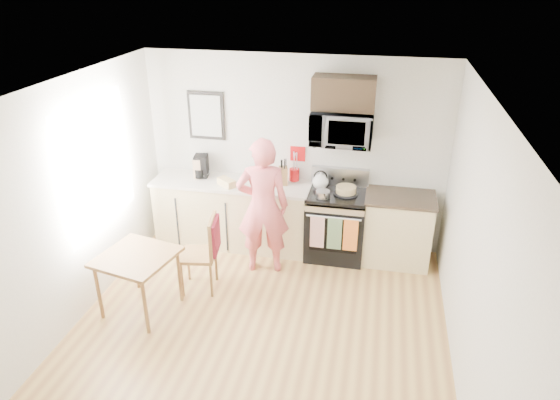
% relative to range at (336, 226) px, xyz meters
% --- Properties ---
extents(floor, '(4.60, 4.60, 0.00)m').
position_rel_range_xyz_m(floor, '(-0.63, -1.98, -0.44)').
color(floor, '#9B6A3C').
rests_on(floor, ground).
extents(back_wall, '(4.00, 0.04, 2.60)m').
position_rel_range_xyz_m(back_wall, '(-0.63, 0.32, 0.86)').
color(back_wall, beige).
rests_on(back_wall, floor).
extents(left_wall, '(0.04, 4.60, 2.60)m').
position_rel_range_xyz_m(left_wall, '(-2.63, -1.98, 0.86)').
color(left_wall, beige).
rests_on(left_wall, floor).
extents(right_wall, '(0.04, 4.60, 2.60)m').
position_rel_range_xyz_m(right_wall, '(1.37, -1.98, 0.86)').
color(right_wall, beige).
rests_on(right_wall, floor).
extents(ceiling, '(4.00, 4.60, 0.04)m').
position_rel_range_xyz_m(ceiling, '(-0.63, -1.98, 2.16)').
color(ceiling, white).
rests_on(ceiling, back_wall).
extents(window, '(0.06, 1.40, 1.50)m').
position_rel_range_xyz_m(window, '(-2.59, -1.18, 1.11)').
color(window, white).
rests_on(window, left_wall).
extents(cabinet_left, '(2.10, 0.60, 0.90)m').
position_rel_range_xyz_m(cabinet_left, '(-1.43, 0.02, 0.01)').
color(cabinet_left, '#D5C188').
rests_on(cabinet_left, floor).
extents(countertop_left, '(2.14, 0.64, 0.04)m').
position_rel_range_xyz_m(countertop_left, '(-1.43, 0.02, 0.48)').
color(countertop_left, beige).
rests_on(countertop_left, cabinet_left).
extents(cabinet_right, '(0.84, 0.60, 0.90)m').
position_rel_range_xyz_m(cabinet_right, '(0.80, 0.02, 0.01)').
color(cabinet_right, '#D5C188').
rests_on(cabinet_right, floor).
extents(countertop_right, '(0.88, 0.64, 0.04)m').
position_rel_range_xyz_m(countertop_right, '(0.80, 0.02, 0.48)').
color(countertop_right, black).
rests_on(countertop_right, cabinet_right).
extents(range, '(0.76, 0.70, 1.16)m').
position_rel_range_xyz_m(range, '(0.00, 0.00, 0.00)').
color(range, black).
rests_on(range, floor).
extents(microwave, '(0.76, 0.51, 0.42)m').
position_rel_range_xyz_m(microwave, '(-0.00, 0.10, 1.32)').
color(microwave, '#ACACB0').
rests_on(microwave, back_wall).
extents(upper_cabinet, '(0.76, 0.35, 0.40)m').
position_rel_range_xyz_m(upper_cabinet, '(-0.00, 0.15, 1.74)').
color(upper_cabinet, black).
rests_on(upper_cabinet, back_wall).
extents(wall_art, '(0.50, 0.04, 0.65)m').
position_rel_range_xyz_m(wall_art, '(-1.83, 0.30, 1.31)').
color(wall_art, black).
rests_on(wall_art, back_wall).
extents(wall_trivet, '(0.20, 0.02, 0.20)m').
position_rel_range_xyz_m(wall_trivet, '(-0.58, 0.31, 0.86)').
color(wall_trivet, '#AD0E11').
rests_on(wall_trivet, back_wall).
extents(person, '(0.72, 0.55, 1.78)m').
position_rel_range_xyz_m(person, '(-0.86, -0.53, 0.45)').
color(person, '#D0393B').
rests_on(person, floor).
extents(dining_table, '(0.79, 0.79, 0.71)m').
position_rel_range_xyz_m(dining_table, '(-2.02, -1.64, 0.19)').
color(dining_table, brown).
rests_on(dining_table, floor).
extents(chair, '(0.51, 0.47, 0.96)m').
position_rel_range_xyz_m(chair, '(-1.38, -1.09, 0.19)').
color(chair, brown).
rests_on(chair, floor).
extents(knife_block, '(0.14, 0.17, 0.24)m').
position_rel_range_xyz_m(knife_block, '(-0.73, 0.09, 0.62)').
color(knife_block, brown).
rests_on(knife_block, countertop_left).
extents(utensil_crock, '(0.13, 0.13, 0.40)m').
position_rel_range_xyz_m(utensil_crock, '(-0.61, 0.24, 0.66)').
color(utensil_crock, '#AD0E11').
rests_on(utensil_crock, countertop_left).
extents(fruit_bowl, '(0.22, 0.22, 0.10)m').
position_rel_range_xyz_m(fruit_bowl, '(-1.88, 0.13, 0.54)').
color(fruit_bowl, white).
rests_on(fruit_bowl, countertop_left).
extents(milk_carton, '(0.11, 0.11, 0.27)m').
position_rel_range_xyz_m(milk_carton, '(-1.91, 0.06, 0.64)').
color(milk_carton, tan).
rests_on(milk_carton, countertop_left).
extents(coffee_maker, '(0.20, 0.27, 0.31)m').
position_rel_range_xyz_m(coffee_maker, '(-1.88, 0.11, 0.65)').
color(coffee_maker, black).
rests_on(coffee_maker, countertop_left).
extents(bread_bag, '(0.29, 0.26, 0.10)m').
position_rel_range_xyz_m(bread_bag, '(-1.45, -0.12, 0.55)').
color(bread_bag, '#DFB875').
rests_on(bread_bag, countertop_left).
extents(cake, '(0.31, 0.31, 0.10)m').
position_rel_range_xyz_m(cake, '(0.11, -0.02, 0.54)').
color(cake, black).
rests_on(cake, range).
extents(kettle, '(0.21, 0.21, 0.26)m').
position_rel_range_xyz_m(kettle, '(-0.23, 0.06, 0.60)').
color(kettle, white).
rests_on(kettle, range).
extents(pot, '(0.18, 0.30, 0.09)m').
position_rel_range_xyz_m(pot, '(-0.17, -0.19, 0.53)').
color(pot, '#ACACB0').
rests_on(pot, range).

